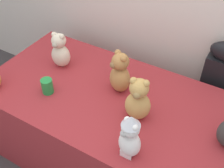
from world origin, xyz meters
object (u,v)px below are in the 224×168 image
teddy_bear_honey (138,100)px  party_cup_green (47,86)px  teddy_bear_caramel (120,73)px  teddy_bear_cream (60,51)px  display_table (112,131)px  teddy_bear_snow (130,136)px  instrument_case (215,97)px

teddy_bear_honey → party_cup_green: bearing=177.4°
teddy_bear_caramel → teddy_bear_cream: size_ratio=1.08×
teddy_bear_caramel → party_cup_green: (-0.42, -0.28, -0.09)m
display_table → teddy_bear_caramel: bearing=86.4°
teddy_bear_snow → party_cup_green: teddy_bear_snow is taller
display_table → teddy_bear_snow: size_ratio=6.23×
teddy_bear_snow → party_cup_green: (-0.72, 0.16, -0.09)m
display_table → party_cup_green: 0.61m
instrument_case → teddy_bear_honey: bearing=-118.2°
display_table → teddy_bear_cream: bearing=167.8°
instrument_case → party_cup_green: instrument_case is taller
teddy_bear_honey → teddy_bear_caramel: (-0.22, 0.17, 0.00)m
display_table → teddy_bear_honey: teddy_bear_honey is taller
teddy_bear_honey → teddy_bear_snow: size_ratio=1.05×
teddy_bear_honey → teddy_bear_cream: (-0.75, 0.19, -0.01)m
teddy_bear_honey → party_cup_green: (-0.64, -0.11, -0.09)m
teddy_bear_caramel → teddy_bear_honey: bearing=-5.1°
teddy_bear_honey → teddy_bear_caramel: bearing=130.2°
display_table → teddy_bear_snow: 0.68m
teddy_bear_snow → party_cup_green: 0.74m
teddy_bear_caramel → teddy_bear_cream: teddy_bear_caramel is taller
teddy_bear_snow → teddy_bear_cream: bearing=176.2°
display_table → teddy_bear_snow: bearing=-47.6°
teddy_bear_snow → party_cup_green: size_ratio=2.71×
display_table → party_cup_green: bearing=-156.2°
display_table → teddy_bear_cream: (-0.52, 0.11, 0.50)m
teddy_bear_caramel → party_cup_green: bearing=-113.9°
teddy_bear_honey → instrument_case: bearing=48.8°
teddy_bear_honey → teddy_bear_cream: bearing=153.8°
display_table → party_cup_green: (-0.41, -0.18, 0.42)m
party_cup_green → teddy_bear_caramel: bearing=33.6°
display_table → teddy_bear_caramel: size_ratio=5.93×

